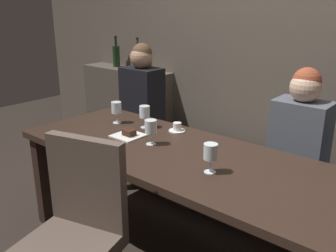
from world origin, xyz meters
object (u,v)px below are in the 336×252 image
object	(u,v)px
wine_glass_end_left	(116,109)
dessert_plate	(129,135)
espresso_cup	(177,128)
wine_glass_end_right	(145,113)
chair_near_side	(76,224)
banquette_bench	(234,186)
diner_redhead	(142,91)
wine_bottle_dark_red	(116,55)
wine_bottle_pale_label	(138,58)
diner_bearded	(301,128)
dining_table	(180,165)
wine_glass_near_right	(151,127)
wine_glass_far_left	(211,152)

from	to	relation	value
wine_glass_end_left	dessert_plate	xyz separation A→B (m)	(0.28, -0.15, -0.10)
espresso_cup	wine_glass_end_right	bearing A→B (deg)	-159.08
chair_near_side	espresso_cup	xyz separation A→B (m)	(-0.17, 1.02, 0.21)
banquette_bench	diner_redhead	distance (m)	1.19
wine_bottle_dark_red	dessert_plate	size ratio (longest dim) A/B	1.72
wine_bottle_pale_label	wine_glass_end_left	world-z (taller)	wine_bottle_pale_label
diner_bearded	banquette_bench	bearing A→B (deg)	-179.33
diner_redhead	dining_table	bearing A→B (deg)	-35.38
banquette_bench	diner_redhead	bearing A→B (deg)	178.76
wine_bottle_pale_label	wine_glass_end_left	bearing A→B (deg)	-53.56
wine_glass_near_right	wine_bottle_pale_label	bearing A→B (deg)	137.49
chair_near_side	dessert_plate	bearing A→B (deg)	116.48
dining_table	dessert_plate	bearing A→B (deg)	-179.08
wine_bottle_pale_label	diner_bearded	bearing A→B (deg)	-10.87
wine_glass_far_left	espresso_cup	distance (m)	0.70
dining_table	wine_glass_end_right	distance (m)	0.57
wine_glass_end_left	wine_glass_near_right	bearing A→B (deg)	-18.02
chair_near_side	wine_glass_far_left	xyz separation A→B (m)	(0.39, 0.61, 0.30)
espresso_cup	wine_bottle_pale_label	bearing A→B (deg)	146.03
wine_bottle_pale_label	wine_glass_far_left	size ratio (longest dim) A/B	1.99
diner_bearded	dining_table	bearing A→B (deg)	-123.48
wine_bottle_dark_red	wine_glass_far_left	xyz separation A→B (m)	(2.02, -1.18, -0.21)
diner_redhead	diner_bearded	size ratio (longest dim) A/B	1.07
chair_near_side	wine_glass_end_left	distance (m)	1.12
dining_table	wine_bottle_dark_red	bearing A→B (deg)	148.41
diner_bearded	wine_bottle_pale_label	bearing A→B (deg)	169.13
banquette_bench	dessert_plate	distance (m)	0.99
wine_glass_far_left	wine_glass_end_right	distance (m)	0.85
dining_table	diner_redhead	xyz separation A→B (m)	(-1.02, 0.72, 0.19)
chair_near_side	diner_bearded	bearing A→B (deg)	68.92
diner_redhead	diner_bearded	xyz separation A→B (m)	(1.48, -0.02, -0.03)
chair_near_side	diner_bearded	world-z (taller)	diner_bearded
chair_near_side	wine_bottle_dark_red	size ratio (longest dim) A/B	3.01
banquette_bench	wine_glass_far_left	xyz separation A→B (m)	(0.30, -0.82, 0.63)
wine_glass_near_right	dessert_plate	bearing A→B (deg)	177.57
banquette_bench	wine_glass_far_left	world-z (taller)	wine_glass_far_left
dining_table	wine_glass_near_right	distance (m)	0.30
chair_near_side	dining_table	bearing A→B (deg)	83.35
wine_bottle_pale_label	dining_table	bearing A→B (deg)	-37.18
wine_glass_far_left	wine_glass_near_right	bearing A→B (deg)	169.03
wine_glass_far_left	wine_glass_end_right	size ratio (longest dim) A/B	1.00
diner_redhead	wine_bottle_dark_red	size ratio (longest dim) A/B	2.53
wine_glass_near_right	dessert_plate	size ratio (longest dim) A/B	0.86
espresso_cup	wine_glass_far_left	bearing A→B (deg)	-36.33
wine_glass_near_right	banquette_bench	bearing A→B (deg)	72.60
espresso_cup	dessert_plate	bearing A→B (deg)	-121.80
chair_near_side	dessert_plate	world-z (taller)	chair_near_side
banquette_bench	wine_bottle_pale_label	bearing A→B (deg)	165.44
banquette_bench	dessert_plate	bearing A→B (deg)	-121.96
dessert_plate	wine_bottle_dark_red	bearing A→B (deg)	140.22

